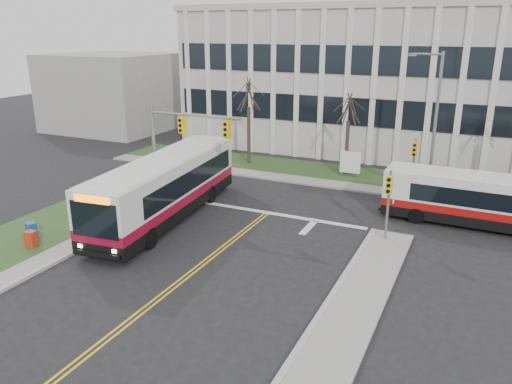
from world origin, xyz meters
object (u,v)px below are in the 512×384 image
at_px(bus_main, 166,189).
at_px(streetlight, 433,116).
at_px(directory_sign, 350,163).
at_px(bus_cross, 485,203).
at_px(newspaper_box_red, 31,240).
at_px(newspaper_box_blue, 32,231).

bearing_deg(bus_main, streetlight, 34.75).
relative_size(directory_sign, bus_cross, 0.19).
bearing_deg(newspaper_box_red, newspaper_box_blue, 130.14).
bearing_deg(newspaper_box_red, bus_main, 53.89).
bearing_deg(bus_cross, newspaper_box_red, -56.83).
relative_size(streetlight, bus_main, 0.70).
relative_size(streetlight, newspaper_box_red, 9.68).
xyz_separation_m(newspaper_box_blue, newspaper_box_red, (0.89, -0.82, 0.00)).
bearing_deg(streetlight, directory_sign, 166.77).
height_order(bus_main, newspaper_box_red, bus_main).
distance_m(streetlight, directory_sign, 6.96).
bearing_deg(bus_cross, bus_main, -68.53).
relative_size(streetlight, directory_sign, 4.60).
bearing_deg(newspaper_box_blue, directory_sign, 75.56).
bearing_deg(bus_cross, newspaper_box_blue, -59.59).
bearing_deg(newspaper_box_red, directory_sign, 52.54).
distance_m(newspaper_box_blue, newspaper_box_red, 1.22).
bearing_deg(bus_main, bus_cross, 14.47).
height_order(streetlight, bus_cross, streetlight).
distance_m(bus_cross, newspaper_box_red, 23.98).
relative_size(streetlight, newspaper_box_blue, 9.68).
height_order(streetlight, newspaper_box_blue, streetlight).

